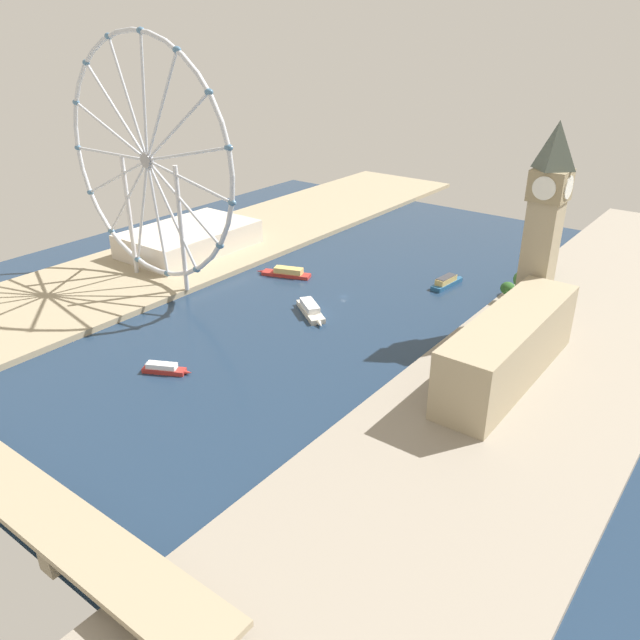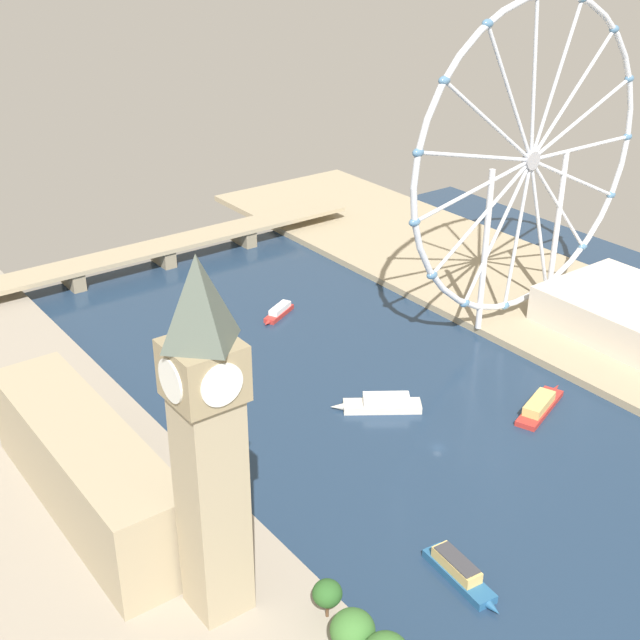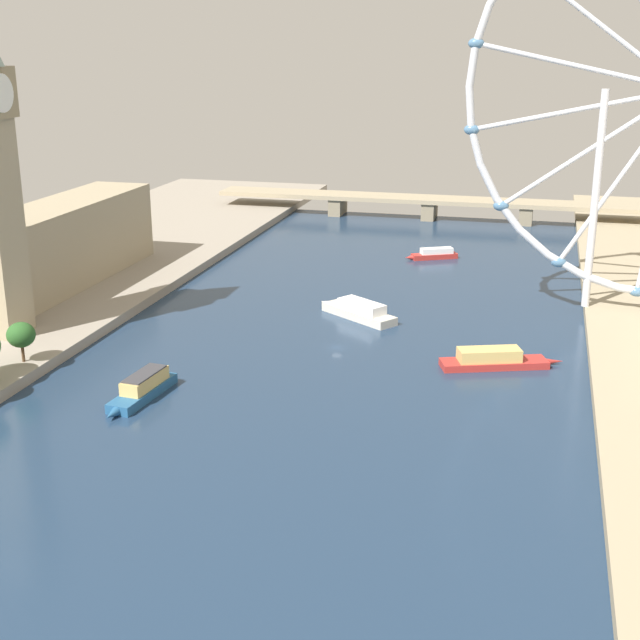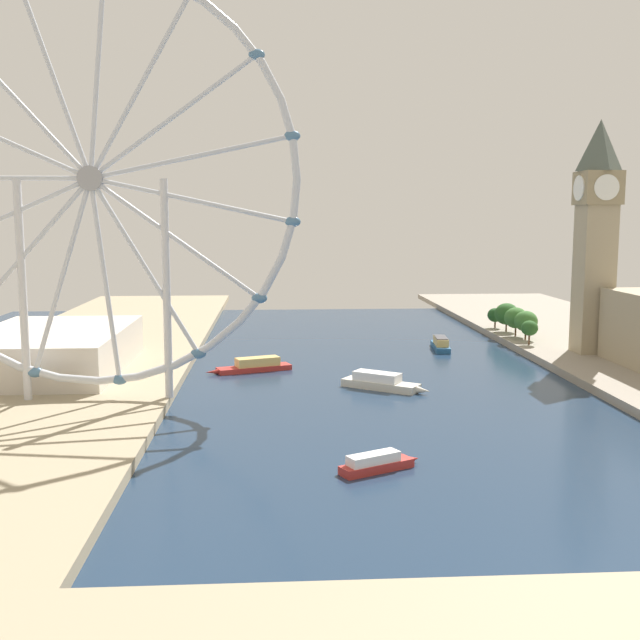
% 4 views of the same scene
% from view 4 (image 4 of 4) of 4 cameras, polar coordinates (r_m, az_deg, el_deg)
% --- Properties ---
extents(ground_plane, '(396.09, 396.09, 0.00)m').
position_cam_4_polar(ground_plane, '(283.18, 3.86, -3.96)').
color(ground_plane, '#1E334C').
extents(riverbank_right, '(90.00, 520.00, 3.00)m').
position_cam_4_polar(riverbank_right, '(290.96, -18.85, -3.74)').
color(riverbank_right, tan).
rests_on(riverbank_right, ground_plane).
extents(clock_tower, '(16.19, 16.19, 92.83)m').
position_cam_4_polar(clock_tower, '(321.79, 20.20, 6.19)').
color(clock_tower, tan).
rests_on(clock_tower, riverbank_left).
extents(tree_row_embankment, '(11.99, 58.47, 13.82)m').
position_cam_4_polar(tree_row_embankment, '(361.64, 14.50, 0.16)').
color(tree_row_embankment, '#513823').
rests_on(tree_row_embankment, riverbank_left).
extents(ferris_wheel, '(124.24, 3.20, 127.33)m').
position_cam_4_polar(ferris_wheel, '(232.73, -17.01, 10.08)').
color(ferris_wheel, silver).
rests_on(ferris_wheel, riverbank_right).
extents(riverside_hall, '(51.01, 79.56, 14.51)m').
position_cam_4_polar(riverside_hall, '(287.20, -19.65, -2.15)').
color(riverside_hall, beige).
rests_on(riverside_hall, riverbank_right).
extents(river_bridge, '(208.09, 17.94, 10.08)m').
position_cam_4_polar(river_bridge, '(103.49, 18.61, -21.12)').
color(river_bridge, tan).
rests_on(river_bridge, ground_plane).
extents(tour_boat_0, '(32.43, 16.16, 5.12)m').
position_cam_4_polar(tour_boat_0, '(285.14, -4.99, -3.46)').
color(tour_boat_0, '#B22D28').
rests_on(tour_boat_0, ground_plane).
extents(tour_boat_1, '(8.22, 27.76, 5.87)m').
position_cam_4_polar(tour_boat_1, '(334.52, 9.12, -1.82)').
color(tour_boat_1, '#235684').
rests_on(tour_boat_1, ground_plane).
extents(tour_boat_2, '(20.29, 12.65, 4.22)m').
position_cam_4_polar(tour_boat_2, '(174.74, 4.35, -10.77)').
color(tour_boat_2, '#B22D28').
rests_on(tour_boat_2, ground_plane).
extents(tour_boat_3, '(28.56, 22.03, 5.58)m').
position_cam_4_polar(tour_boat_3, '(255.30, 4.64, -4.73)').
color(tour_boat_3, beige).
rests_on(tour_boat_3, ground_plane).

